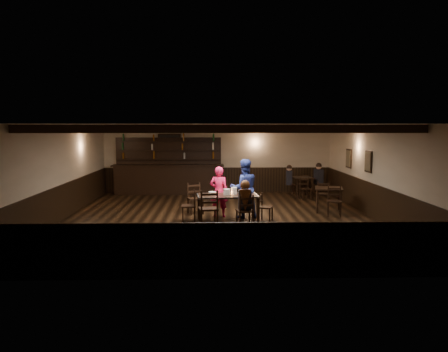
{
  "coord_description": "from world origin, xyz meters",
  "views": [
    {
      "loc": [
        -0.15,
        -12.37,
        2.67
      ],
      "look_at": [
        0.15,
        0.2,
        1.21
      ],
      "focal_mm": 35.0,
      "sensor_mm": 36.0,
      "label": 1
    }
  ],
  "objects_px": {
    "dining_table": "(228,197)",
    "man_blue": "(244,189)",
    "chair_near_right": "(246,209)",
    "woman_pink": "(219,192)",
    "chair_near_left": "(209,206)",
    "bar_counter": "(169,175)",
    "cake": "(212,193)"
  },
  "relations": [
    {
      "from": "chair_near_right",
      "to": "chair_near_left",
      "type": "bearing_deg",
      "value": -174.04
    },
    {
      "from": "chair_near_left",
      "to": "cake",
      "type": "distance_m",
      "value": 0.96
    },
    {
      "from": "chair_near_right",
      "to": "woman_pink",
      "type": "xyz_separation_m",
      "value": [
        -0.68,
        1.41,
        0.23
      ]
    },
    {
      "from": "dining_table",
      "to": "chair_near_right",
      "type": "bearing_deg",
      "value": -60.17
    },
    {
      "from": "bar_counter",
      "to": "chair_near_right",
      "type": "bearing_deg",
      "value": -66.08
    },
    {
      "from": "dining_table",
      "to": "chair_near_right",
      "type": "distance_m",
      "value": 0.91
    },
    {
      "from": "dining_table",
      "to": "man_blue",
      "type": "distance_m",
      "value": 0.73
    },
    {
      "from": "woman_pink",
      "to": "man_blue",
      "type": "distance_m",
      "value": 0.75
    },
    {
      "from": "chair_near_right",
      "to": "woman_pink",
      "type": "relative_size",
      "value": 0.59
    },
    {
      "from": "woman_pink",
      "to": "chair_near_left",
      "type": "bearing_deg",
      "value": 92.11
    },
    {
      "from": "woman_pink",
      "to": "bar_counter",
      "type": "xyz_separation_m",
      "value": [
        -1.93,
        4.47,
        -0.02
      ]
    },
    {
      "from": "dining_table",
      "to": "man_blue",
      "type": "bearing_deg",
      "value": 45.71
    },
    {
      "from": "chair_near_left",
      "to": "woman_pink",
      "type": "height_order",
      "value": "woman_pink"
    },
    {
      "from": "chair_near_left",
      "to": "bar_counter",
      "type": "xyz_separation_m",
      "value": [
        -1.65,
        5.98,
        0.13
      ]
    },
    {
      "from": "dining_table",
      "to": "woman_pink",
      "type": "relative_size",
      "value": 1.18
    },
    {
      "from": "chair_near_left",
      "to": "cake",
      "type": "xyz_separation_m",
      "value": [
        0.09,
        0.94,
        0.19
      ]
    },
    {
      "from": "chair_near_left",
      "to": "man_blue",
      "type": "bearing_deg",
      "value": 53.95
    },
    {
      "from": "man_blue",
      "to": "dining_table",
      "type": "bearing_deg",
      "value": 35.75
    },
    {
      "from": "woman_pink",
      "to": "bar_counter",
      "type": "bearing_deg",
      "value": -53.95
    },
    {
      "from": "dining_table",
      "to": "man_blue",
      "type": "height_order",
      "value": "man_blue"
    },
    {
      "from": "chair_near_left",
      "to": "cake",
      "type": "height_order",
      "value": "chair_near_left"
    },
    {
      "from": "man_blue",
      "to": "bar_counter",
      "type": "xyz_separation_m",
      "value": [
        -2.66,
        4.6,
        -0.13
      ]
    },
    {
      "from": "chair_near_left",
      "to": "woman_pink",
      "type": "bearing_deg",
      "value": 79.4
    },
    {
      "from": "woman_pink",
      "to": "man_blue",
      "type": "xyz_separation_m",
      "value": [
        0.73,
        -0.12,
        0.11
      ]
    },
    {
      "from": "cake",
      "to": "dining_table",
      "type": "bearing_deg",
      "value": -8.03
    },
    {
      "from": "chair_near_left",
      "to": "bar_counter",
      "type": "relative_size",
      "value": 0.24
    },
    {
      "from": "man_blue",
      "to": "cake",
      "type": "distance_m",
      "value": 1.03
    },
    {
      "from": "chair_near_right",
      "to": "man_blue",
      "type": "distance_m",
      "value": 1.33
    },
    {
      "from": "chair_near_left",
      "to": "woman_pink",
      "type": "xyz_separation_m",
      "value": [
        0.28,
        1.51,
        0.15
      ]
    },
    {
      "from": "man_blue",
      "to": "chair_near_right",
      "type": "bearing_deg",
      "value": 77.79
    },
    {
      "from": "man_blue",
      "to": "bar_counter",
      "type": "distance_m",
      "value": 5.31
    },
    {
      "from": "man_blue",
      "to": "chair_near_left",
      "type": "bearing_deg",
      "value": 43.98
    }
  ]
}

